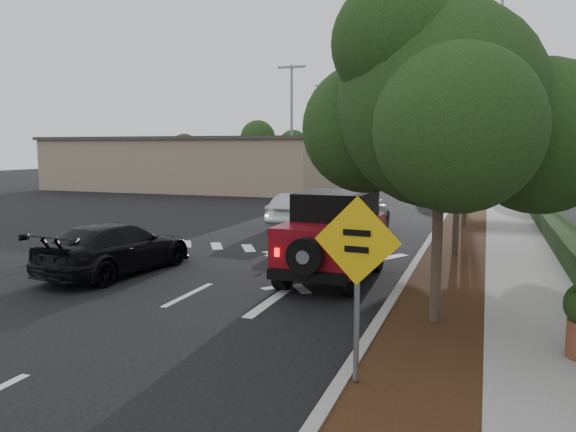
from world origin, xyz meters
The scene contains 18 objects.
ground centered at (0.00, 0.00, 0.00)m, with size 120.00×120.00×0.00m, color black.
curb centered at (4.60, 12.00, 0.07)m, with size 0.20×70.00×0.15m, color #9E9B93.
planting_strip centered at (5.60, 12.00, 0.06)m, with size 1.80×70.00×0.12m, color black.
sidewalk centered at (7.50, 12.00, 0.06)m, with size 2.00×70.00×0.12m, color gray.
hedge centered at (8.90, 12.00, 0.40)m, with size 0.80×70.00×0.80m, color black.
commercial_building centered at (-16.00, 30.00, 2.00)m, with size 22.00×12.00×4.00m, color gray.
transmission_tower centered at (6.00, 48.00, 0.00)m, with size 7.00×4.00×28.00m, color slate, non-canonical shape.
street_tree_near centered at (5.60, -0.50, 0.00)m, with size 3.80×3.80×5.92m, color black, non-canonical shape.
street_tree_mid centered at (5.60, 6.50, 0.00)m, with size 3.20×3.20×5.32m, color black, non-canonical shape.
street_tree_far centered at (5.60, 13.00, 0.00)m, with size 3.40×3.40×5.62m, color black, non-canonical shape.
light_pole_a centered at (-6.50, 26.00, 0.00)m, with size 2.00×0.22×9.00m, color slate, non-canonical shape.
light_pole_b centered at (-7.50, 38.00, 0.00)m, with size 2.00×0.22×9.00m, color slate, non-canonical shape.
red_jeep centered at (2.77, 2.78, 1.15)m, with size 2.06×4.47×2.26m.
silver_suv_ahead centered at (1.37, 9.33, 0.74)m, with size 2.46×5.33×1.48m, color #97999E.
black_suv_oncoming centered at (-2.98, 1.37, 0.70)m, with size 1.96×4.82×1.40m, color black.
silver_sedan_oncoming centered at (-1.21, 11.94, 0.70)m, with size 1.48×4.25×1.40m, color #A8ABAF.
parked_suv centered at (-7.46, 26.94, 0.72)m, with size 1.69×4.21×1.43m, color #9EA0A6.
speed_hump_sign centered at (4.80, -3.76, 1.82)m, with size 1.23×0.14×2.62m.
Camera 1 is at (6.43, -11.21, 3.42)m, focal length 35.00 mm.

